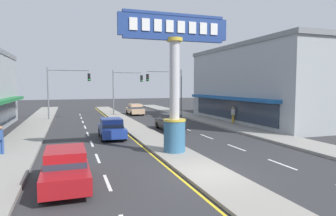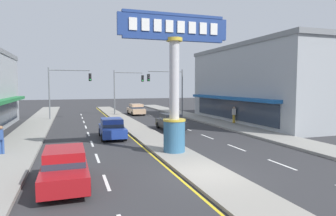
# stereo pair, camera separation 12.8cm
# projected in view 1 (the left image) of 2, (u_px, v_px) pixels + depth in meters

# --- Properties ---
(ground_plane) EXTENTS (160.00, 160.00, 0.00)m
(ground_plane) POSITION_uv_depth(u_px,v_px,m) (207.00, 175.00, 13.53)
(ground_plane) COLOR #303033
(median_strip) EXTENTS (2.37, 52.00, 0.14)m
(median_strip) POSITION_uv_depth(u_px,v_px,m) (130.00, 124.00, 30.53)
(median_strip) COLOR gray
(median_strip) RESTS_ON ground
(sidewalk_left) EXTENTS (2.86, 60.00, 0.18)m
(sidewalk_left) POSITION_uv_depth(u_px,v_px,m) (30.00, 132.00, 25.70)
(sidewalk_left) COLOR gray
(sidewalk_left) RESTS_ON ground
(sidewalk_right) EXTENTS (2.86, 60.00, 0.18)m
(sidewalk_right) POSITION_uv_depth(u_px,v_px,m) (219.00, 123.00, 31.58)
(sidewalk_right) COLOR gray
(sidewalk_right) RESTS_ON ground
(lane_markings) EXTENTS (9.11, 52.00, 0.01)m
(lane_markings) POSITION_uv_depth(u_px,v_px,m) (133.00, 127.00, 29.26)
(lane_markings) COLOR silver
(lane_markings) RESTS_ON ground
(district_sign) EXTENTS (6.65, 1.35, 8.13)m
(district_sign) POSITION_uv_depth(u_px,v_px,m) (175.00, 84.00, 17.41)
(district_sign) COLOR #33668C
(district_sign) RESTS_ON median_strip
(storefront_right) EXTENTS (10.51, 19.85, 8.49)m
(storefront_right) POSITION_uv_depth(u_px,v_px,m) (267.00, 84.00, 33.32)
(storefront_right) COLOR #999EA3
(storefront_right) RESTS_ON ground
(traffic_light_left_side) EXTENTS (4.86, 0.46, 6.20)m
(traffic_light_left_side) POSITION_uv_depth(u_px,v_px,m) (64.00, 84.00, 34.62)
(traffic_light_left_side) COLOR slate
(traffic_light_left_side) RESTS_ON ground
(traffic_light_right_side) EXTENTS (4.86, 0.46, 6.20)m
(traffic_light_right_side) POSITION_uv_depth(u_px,v_px,m) (169.00, 84.00, 38.28)
(traffic_light_right_side) COLOR slate
(traffic_light_right_side) RESTS_ON ground
(traffic_light_median_far) EXTENTS (4.20, 0.46, 6.20)m
(traffic_light_median_far) POSITION_uv_depth(u_px,v_px,m) (124.00, 85.00, 41.11)
(traffic_light_median_far) COLOR slate
(traffic_light_median_far) RESTS_ON ground
(sedan_near_right_lane) EXTENTS (1.90, 4.33, 1.53)m
(sedan_near_right_lane) POSITION_uv_depth(u_px,v_px,m) (135.00, 109.00, 41.26)
(sedan_near_right_lane) COLOR tan
(sedan_near_right_lane) RESTS_ON ground
(sedan_far_right_lane) EXTENTS (1.92, 4.34, 1.53)m
(sedan_far_right_lane) POSITION_uv_depth(u_px,v_px,m) (170.00, 122.00, 27.11)
(sedan_far_right_lane) COLOR black
(sedan_far_right_lane) RESTS_ON ground
(sedan_near_left_lane) EXTENTS (1.86, 4.31, 1.53)m
(sedan_near_left_lane) POSITION_uv_depth(u_px,v_px,m) (66.00, 167.00, 11.95)
(sedan_near_left_lane) COLOR maroon
(sedan_near_left_lane) RESTS_ON ground
(sedan_mid_left_lane) EXTENTS (1.92, 4.34, 1.53)m
(sedan_mid_left_lane) POSITION_uv_depth(u_px,v_px,m) (112.00, 128.00, 22.93)
(sedan_mid_left_lane) COLOR navy
(sedan_mid_left_lane) RESTS_ON ground
(pedestrian_near_kerb) EXTENTS (0.45, 0.41, 1.73)m
(pedestrian_near_kerb) POSITION_uv_depth(u_px,v_px,m) (233.00, 114.00, 30.79)
(pedestrian_near_kerb) COLOR gold
(pedestrian_near_kerb) RESTS_ON sidewalk_right
(pedestrian_far_side) EXTENTS (0.28, 0.42, 1.62)m
(pedestrian_far_side) POSITION_uv_depth(u_px,v_px,m) (1.00, 138.00, 16.79)
(pedestrian_far_side) COLOR #2D4C8C
(pedestrian_far_side) RESTS_ON sidewalk_left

